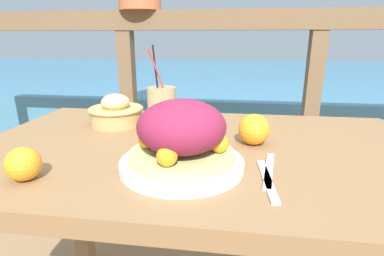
% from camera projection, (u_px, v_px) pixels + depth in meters
% --- Properties ---
extents(patio_table, '(1.18, 0.71, 0.70)m').
position_uv_depth(patio_table, '(199.00, 179.00, 0.81)').
color(patio_table, olive).
rests_on(patio_table, ground_plane).
extents(railing_fence, '(2.80, 0.08, 1.10)m').
position_uv_depth(railing_fence, '(217.00, 79.00, 1.46)').
color(railing_fence, brown).
rests_on(railing_fence, ground_plane).
extents(sea_backdrop, '(12.00, 4.00, 0.56)m').
position_uv_depth(sea_backdrop, '(227.00, 92.00, 3.98)').
color(sea_backdrop, teal).
rests_on(sea_backdrop, ground_plane).
extents(salad_plate, '(0.26, 0.26, 0.15)m').
position_uv_depth(salad_plate, '(182.00, 140.00, 0.62)').
color(salad_plate, white).
rests_on(salad_plate, patio_table).
extents(drink_glass, '(0.08, 0.08, 0.25)m').
position_uv_depth(drink_glass, '(162.00, 110.00, 0.86)').
color(drink_glass, tan).
rests_on(drink_glass, patio_table).
extents(bread_basket, '(0.17, 0.17, 0.10)m').
position_uv_depth(bread_basket, '(116.00, 112.00, 0.95)').
color(bread_basket, tan).
rests_on(bread_basket, patio_table).
extents(fork, '(0.03, 0.18, 0.00)m').
position_uv_depth(fork, '(267.00, 180.00, 0.58)').
color(fork, silver).
rests_on(fork, patio_table).
extents(knife, '(0.04, 0.18, 0.00)m').
position_uv_depth(knife, '(269.00, 170.00, 0.63)').
color(knife, silver).
rests_on(knife, patio_table).
extents(orange_near_basket, '(0.08, 0.08, 0.08)m').
position_uv_depth(orange_near_basket, '(254.00, 129.00, 0.77)').
color(orange_near_basket, orange).
rests_on(orange_near_basket, patio_table).
extents(orange_near_glass, '(0.07, 0.07, 0.07)m').
position_uv_depth(orange_near_glass, '(23.00, 164.00, 0.58)').
color(orange_near_glass, orange).
rests_on(orange_near_glass, patio_table).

